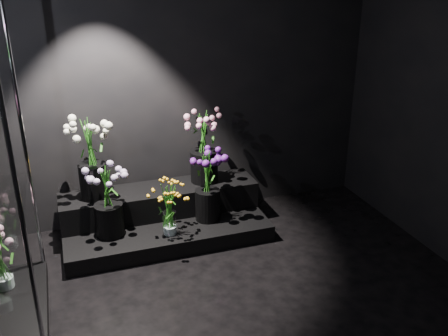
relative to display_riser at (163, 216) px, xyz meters
name	(u,v)px	position (x,y,z in m)	size (l,w,h in m)	color
floor	(247,335)	(0.24, -1.62, -0.17)	(4.00, 4.00, 0.00)	black
wall_back	(173,80)	(0.24, 0.38, 1.23)	(4.00, 4.00, 0.00)	black
display_riser	(163,216)	(0.00, 0.00, 0.00)	(1.89, 0.84, 0.42)	black
bouquet_orange_bells	(169,209)	(-0.01, -0.33, 0.24)	(0.36, 0.36, 0.48)	white
bouquet_lilac	(107,198)	(-0.52, -0.16, 0.35)	(0.43, 0.43, 0.64)	black
bouquet_purple	(207,183)	(0.40, -0.17, 0.36)	(0.40, 0.40, 0.68)	black
bouquet_cream_roses	(91,154)	(-0.61, 0.11, 0.67)	(0.46, 0.46, 0.74)	black
bouquet_pink_roses	(204,144)	(0.46, 0.14, 0.63)	(0.43, 0.43, 0.71)	black
bouquet_case_base_pink	(1,259)	(-1.38, -0.64, 0.19)	(0.37, 0.37, 0.48)	white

